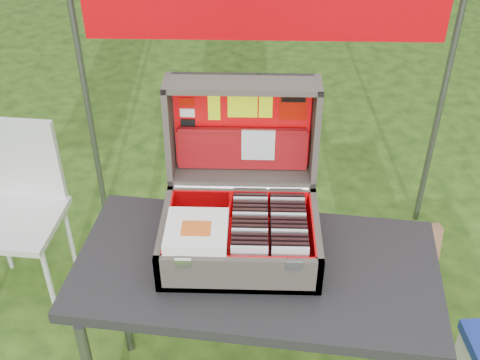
{
  "coord_description": "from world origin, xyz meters",
  "views": [
    {
      "loc": [
        -0.04,
        -1.45,
        2.1
      ],
      "look_at": [
        -0.08,
        0.1,
        0.97
      ],
      "focal_mm": 45.0,
      "sensor_mm": 36.0,
      "label": 1
    }
  ],
  "objects_px": {
    "table": "(255,338)",
    "suitcase": "(241,182)",
    "cardboard_box": "(399,263)",
    "chair": "(15,224)"
  },
  "relations": [
    {
      "from": "table",
      "to": "suitcase",
      "type": "height_order",
      "value": "suitcase"
    },
    {
      "from": "suitcase",
      "to": "cardboard_box",
      "type": "xyz_separation_m",
      "value": [
        0.71,
        0.49,
        -0.8
      ]
    },
    {
      "from": "table",
      "to": "cardboard_box",
      "type": "height_order",
      "value": "table"
    },
    {
      "from": "table",
      "to": "chair",
      "type": "height_order",
      "value": "chair"
    },
    {
      "from": "table",
      "to": "chair",
      "type": "distance_m",
      "value": 1.18
    },
    {
      "from": "table",
      "to": "cardboard_box",
      "type": "bearing_deg",
      "value": 48.56
    },
    {
      "from": "table",
      "to": "cardboard_box",
      "type": "xyz_separation_m",
      "value": [
        0.66,
        0.6,
        -0.18
      ]
    },
    {
      "from": "table",
      "to": "chair",
      "type": "relative_size",
      "value": 1.41
    },
    {
      "from": "chair",
      "to": "cardboard_box",
      "type": "height_order",
      "value": "chair"
    },
    {
      "from": "chair",
      "to": "cardboard_box",
      "type": "distance_m",
      "value": 1.71
    }
  ]
}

